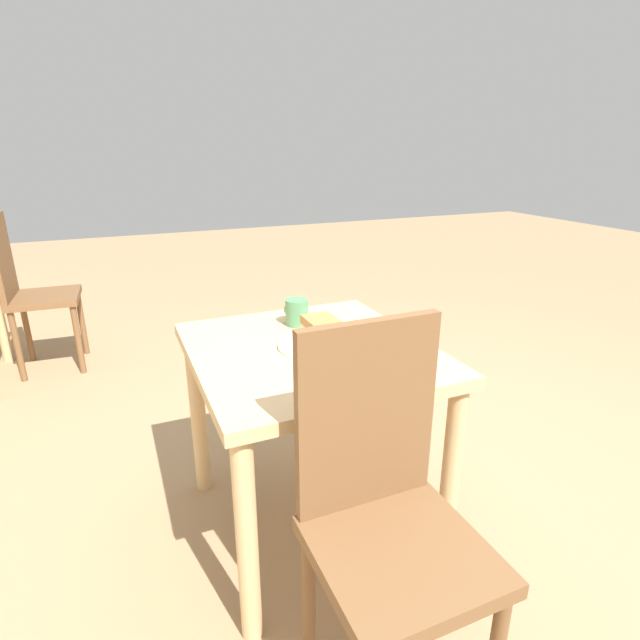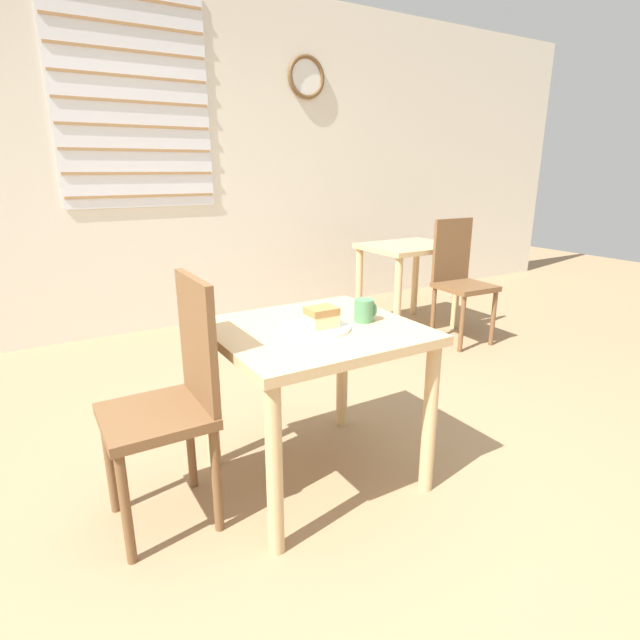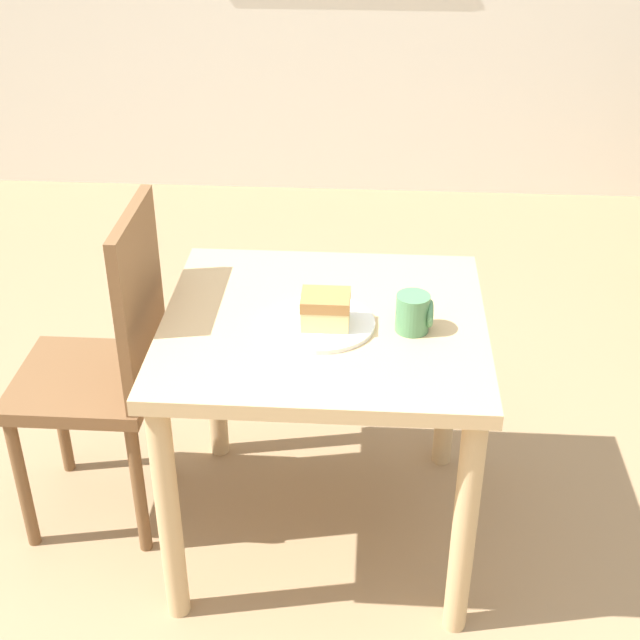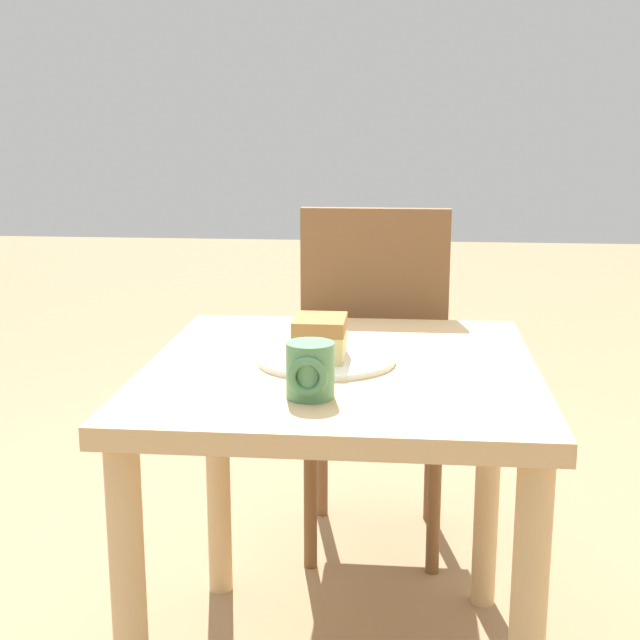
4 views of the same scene
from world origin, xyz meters
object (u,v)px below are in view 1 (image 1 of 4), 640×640
chair_far_corner (30,289)px  chair_near_window (386,511)px  plate (319,345)px  cake_slice (321,330)px  dining_table_near (310,379)px  coffee_mug (296,312)px

chair_far_corner → chair_near_window: bearing=-155.8°
chair_near_window → chair_far_corner: same height
chair_near_window → plate: (0.59, -0.08, 0.19)m
chair_near_window → cake_slice: (0.60, -0.09, 0.24)m
dining_table_near → coffee_mug: 0.28m
chair_far_corner → coffee_mug: chair_far_corner is taller
chair_near_window → coffee_mug: (0.82, -0.09, 0.24)m
plate → coffee_mug: bearing=-1.9°
coffee_mug → plate: bearing=178.1°
plate → coffee_mug: coffee_mug is taller
dining_table_near → plate: size_ratio=3.00×
chair_far_corner → plate: chair_far_corner is taller
chair_far_corner → cake_slice: chair_far_corner is taller
chair_near_window → coffee_mug: chair_near_window is taller
chair_near_window → chair_far_corner: bearing=111.4°
cake_slice → chair_far_corner: bearing=29.3°
plate → chair_near_window: bearing=172.5°
chair_near_window → coffee_mug: 0.86m
plate → cake_slice: size_ratio=2.28×
plate → cake_slice: 0.05m
dining_table_near → coffee_mug: bearing=-9.4°
plate → cake_slice: cake_slice is taller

